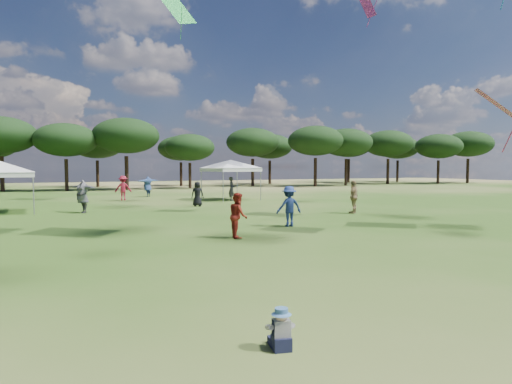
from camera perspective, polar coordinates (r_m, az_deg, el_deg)
tree_line at (r=50.48m, az=-18.35°, el=6.61°), size 108.78×17.63×7.77m
tent_right at (r=31.40m, az=-3.41°, el=4.07°), size 6.62×6.62×3.24m
toddler at (r=5.99m, az=3.33°, el=-17.96°), size 0.40×0.44×0.56m
festival_crowd at (r=25.35m, az=-21.76°, el=-0.43°), size 26.92×22.92×1.92m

